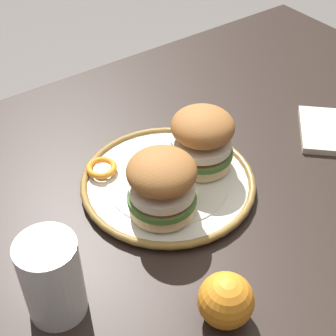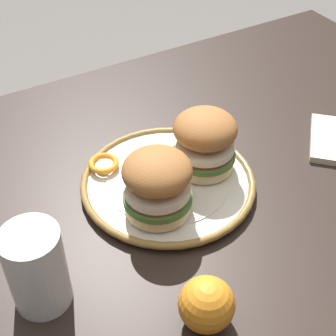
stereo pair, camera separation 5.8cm
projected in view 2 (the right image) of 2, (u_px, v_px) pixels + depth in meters
The scene contains 8 objects.
dining_table at pixel (225, 234), 0.88m from camera, with size 1.17×0.91×0.73m.
dinner_plate at pixel (168, 182), 0.81m from camera, with size 0.28×0.28×0.02m.
sandwich_half_left at pixel (205, 140), 0.80m from camera, with size 0.13×0.13×0.10m.
sandwich_half_right at pixel (157, 183), 0.72m from camera, with size 0.12×0.12×0.10m.
orange_peel_curled at pixel (104, 164), 0.82m from camera, with size 0.07×0.07×0.01m.
orange_peel_strip_long at pixel (146, 171), 0.81m from camera, with size 0.04×0.07×0.01m.
drinking_glass at pixel (38, 273), 0.62m from camera, with size 0.07×0.07×0.12m.
whole_orange at pixel (207, 304), 0.61m from camera, with size 0.07×0.07×0.07m, color orange.
Camera 2 is at (-0.38, -0.46, 1.29)m, focal length 54.06 mm.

